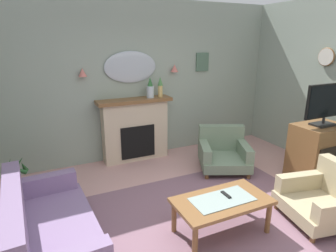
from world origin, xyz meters
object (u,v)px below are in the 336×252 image
object	(u,v)px
wall_mirror	(131,67)
tv_remote	(226,195)
tv_cabinet	(317,152)
tv_flatscreen	(326,104)
mantel_vase_centre	(150,89)
wall_clock	(326,57)
armchair_in_corner	(326,198)
potted_plant_small_fern	(17,178)
fireplace	(135,130)
wall_sconce_left	(82,72)
wall_sconce_right	(175,68)
coffee_table	(222,204)
floral_couch	(43,225)
framed_picture	(202,62)
armchair_beside_couch	(223,152)
mantel_vase_left	(160,86)

from	to	relation	value
wall_mirror	tv_remote	size ratio (longest dim) A/B	6.00
tv_cabinet	tv_flatscreen	size ratio (longest dim) A/B	1.07
mantel_vase_centre	wall_clock	size ratio (longest dim) A/B	1.20
armchair_in_corner	potted_plant_small_fern	world-z (taller)	armchair_in_corner
tv_flatscreen	potted_plant_small_fern	world-z (taller)	tv_flatscreen
potted_plant_small_fern	fireplace	bearing A→B (deg)	15.06
wall_mirror	tv_remote	xyz separation A→B (m)	(0.26, -2.59, -1.26)
wall_sconce_left	potted_plant_small_fern	size ratio (longest dim) A/B	0.25
tv_cabinet	wall_sconce_left	bearing A→B (deg)	147.52
wall_sconce_right	coffee_table	xyz separation A→B (m)	(-0.67, -2.59, -1.28)
wall_mirror	wall_clock	xyz separation A→B (m)	(2.91, -1.64, 0.19)
mantel_vase_centre	tv_cabinet	world-z (taller)	mantel_vase_centre
potted_plant_small_fern	floral_couch	bearing A→B (deg)	-78.42
wall_clock	framed_picture	size ratio (longest dim) A/B	0.86
fireplace	floral_couch	xyz separation A→B (m)	(-1.69, -1.96, -0.25)
tv_flatscreen	fireplace	bearing A→B (deg)	140.22
mantel_vase_centre	armchair_beside_couch	size ratio (longest dim) A/B	0.35
potted_plant_small_fern	framed_picture	bearing A→B (deg)	11.13
wall_sconce_left	tv_remote	bearing A→B (deg)	-66.38
armchair_beside_couch	wall_sconce_left	bearing A→B (deg)	151.74
mantel_vase_centre	tv_cabinet	size ratio (longest dim) A/B	0.41
tv_remote	framed_picture	bearing A→B (deg)	64.52
mantel_vase_left	wall_mirror	size ratio (longest dim) A/B	0.39
wall_sconce_left	tv_remote	size ratio (longest dim) A/B	0.88
mantel_vase_left	wall_sconce_left	world-z (taller)	wall_sconce_left
fireplace	framed_picture	world-z (taller)	framed_picture
wall_clock	potted_plant_small_fern	xyz separation A→B (m)	(-4.89, 0.96, -1.63)
wall_clock	tv_flatscreen	world-z (taller)	wall_clock
wall_sconce_left	tv_remote	distance (m)	3.02
wall_sconce_right	tv_flatscreen	xyz separation A→B (m)	(1.55, -2.09, -0.41)
coffee_table	potted_plant_small_fern	size ratio (longest dim) A/B	1.96
armchair_in_corner	mantel_vase_centre	bearing A→B (deg)	113.14
armchair_in_corner	tv_flatscreen	size ratio (longest dim) A/B	1.15
armchair_in_corner	armchair_beside_couch	xyz separation A→B (m)	(-0.25, 1.80, 0.00)
potted_plant_small_fern	wall_sconce_right	bearing A→B (deg)	12.44
framed_picture	mantel_vase_centre	bearing A→B (deg)	-171.47
mantel_vase_centre	armchair_in_corner	size ratio (longest dim) A/B	0.39
tv_cabinet	potted_plant_small_fern	size ratio (longest dim) A/B	1.60
wall_mirror	potted_plant_small_fern	bearing A→B (deg)	-161.19
wall_sconce_right	armchair_beside_couch	world-z (taller)	wall_sconce_right
mantel_vase_centre	coffee_table	distance (m)	2.64
wall_sconce_left	tv_remote	xyz separation A→B (m)	(1.11, -2.54, -1.21)
framed_picture	wall_clock	bearing A→B (deg)	-49.48
wall_mirror	armchair_beside_couch	size ratio (longest dim) A/B	0.89
wall_sconce_right	potted_plant_small_fern	distance (m)	3.22
wall_sconce_right	armchair_in_corner	xyz separation A→B (m)	(0.65, -2.93, -1.35)
fireplace	coffee_table	xyz separation A→B (m)	(0.18, -2.50, -0.19)
tv_flatscreen	framed_picture	bearing A→B (deg)	112.71
fireplace	wall_clock	size ratio (longest dim) A/B	4.39
wall_mirror	tv_cabinet	world-z (taller)	wall_mirror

